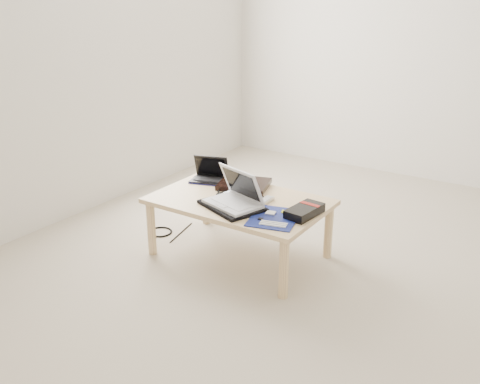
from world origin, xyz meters
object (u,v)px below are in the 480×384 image
Objects in this scene: gpu_box at (305,211)px; netbook at (210,176)px; white_laptop at (236,197)px; coffee_table at (239,206)px.

netbook is at bearing 166.99° from gpu_box.
white_laptop is 0.43m from gpu_box.
gpu_box reaches higher than coffee_table.
gpu_box is at bearing 15.13° from white_laptop.
gpu_box is (0.42, 0.11, -0.04)m from white_laptop.
white_laptop is at bearing -164.87° from gpu_box.
gpu_box is (0.47, -0.01, 0.08)m from coffee_table.
white_laptop is 1.41× the size of gpu_box.
white_laptop reaches higher than netbook.
netbook reaches higher than gpu_box.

